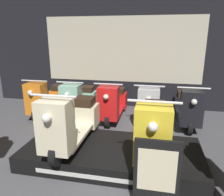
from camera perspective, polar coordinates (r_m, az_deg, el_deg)
name	(u,v)px	position (r m, az deg, el deg)	size (l,w,h in m)	color
shop_wall_back	(122,48)	(5.96, 2.65, 12.97)	(7.60, 0.09, 3.20)	black
display_platform	(112,154)	(3.54, -0.10, -14.45)	(2.74, 1.21, 0.25)	black
scooter_display_left	(72,122)	(3.44, -10.42, -6.17)	(0.61, 1.65, 0.97)	black
scooter_display_right	(153,129)	(3.21, 10.67, -7.86)	(0.61, 1.65, 0.97)	black
scooter_backrow_0	(48,99)	(5.71, -16.33, -0.18)	(0.61, 1.65, 0.97)	black
scooter_backrow_1	(80,101)	(5.38, -8.42, -0.69)	(0.61, 1.65, 0.97)	black
scooter_backrow_2	(113,103)	(5.16, 0.36, -1.24)	(0.61, 1.65, 0.97)	black
scooter_backrow_3	(149,105)	(5.07, 9.67, -1.79)	(0.61, 1.65, 0.97)	black
scooter_backrow_4	(187,107)	(5.12, 19.05, -2.30)	(0.61, 1.65, 0.97)	black
price_sign_board	(156,175)	(2.62, 11.55, -19.02)	(0.51, 0.04, 0.86)	black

